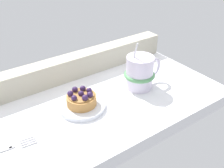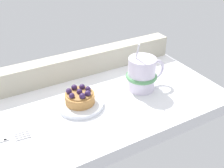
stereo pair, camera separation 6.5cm
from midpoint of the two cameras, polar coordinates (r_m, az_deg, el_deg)
The scene contains 5 objects.
ground_plane at distance 74.29cm, azimuth -1.09°, elevation -4.92°, with size 71.36×37.01×3.74cm, color white.
window_rail_back at distance 83.73cm, azimuth -6.36°, elevation 3.75°, with size 69.93×5.08×6.92cm, color #B2AD99.
dessert_plate at distance 71.38cm, azimuth -4.13°, elevation -4.33°, with size 12.28×12.28×1.18cm.
raspberry_tart at distance 70.03cm, azimuth -4.19°, elevation -2.78°, with size 7.72×7.72×4.21cm.
coffee_mug at distance 77.16cm, azimuth 8.81°, elevation 2.06°, with size 12.51×8.98×14.47cm.
Camera 2 is at (-25.29, -54.37, 42.45)cm, focal length 43.32 mm.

